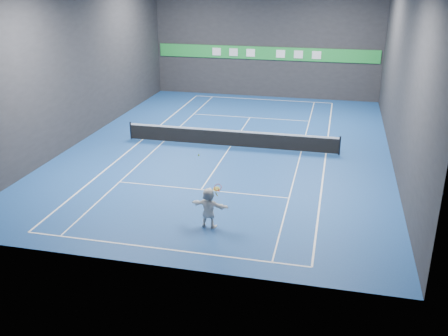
% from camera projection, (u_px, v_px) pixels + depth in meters
% --- Properties ---
extents(ground, '(26.00, 26.00, 0.00)m').
position_uv_depth(ground, '(230.00, 146.00, 29.13)').
color(ground, navy).
rests_on(ground, ground).
extents(wall_back, '(18.00, 0.10, 9.00)m').
position_uv_depth(wall_back, '(266.00, 40.00, 39.27)').
color(wall_back, '#252527').
rests_on(wall_back, ground).
extents(wall_front, '(18.00, 0.10, 9.00)m').
position_uv_depth(wall_front, '(143.00, 142.00, 15.69)').
color(wall_front, '#252527').
rests_on(wall_front, ground).
extents(wall_left, '(0.10, 26.00, 9.00)m').
position_uv_depth(wall_left, '(82.00, 63.00, 29.38)').
color(wall_left, '#252527').
rests_on(wall_left, ground).
extents(wall_right, '(0.10, 26.00, 9.00)m').
position_uv_depth(wall_right, '(402.00, 76.00, 25.58)').
color(wall_right, '#252527').
rests_on(wall_right, ground).
extents(baseline_near, '(10.98, 0.08, 0.01)m').
position_uv_depth(baseline_near, '(161.00, 249.00, 18.34)').
color(baseline_near, white).
rests_on(baseline_near, ground).
extents(baseline_far, '(10.98, 0.08, 0.01)m').
position_uv_depth(baseline_far, '(262.00, 99.00, 39.90)').
color(baseline_far, white).
rests_on(baseline_far, ground).
extents(sideline_doubles_left, '(0.08, 23.78, 0.01)m').
position_uv_depth(sideline_doubles_left, '(142.00, 140.00, 30.28)').
color(sideline_doubles_left, white).
rests_on(sideline_doubles_left, ground).
extents(sideline_doubles_right, '(0.08, 23.78, 0.01)m').
position_uv_depth(sideline_doubles_right, '(326.00, 154.00, 27.97)').
color(sideline_doubles_right, white).
rests_on(sideline_doubles_right, ground).
extents(sideline_singles_left, '(0.06, 23.78, 0.01)m').
position_uv_depth(sideline_singles_left, '(164.00, 141.00, 29.99)').
color(sideline_singles_left, white).
rests_on(sideline_singles_left, ground).
extents(sideline_singles_right, '(0.06, 23.78, 0.01)m').
position_uv_depth(sideline_singles_right, '(301.00, 152.00, 28.26)').
color(sideline_singles_right, white).
rests_on(sideline_singles_right, ground).
extents(service_line_near, '(8.23, 0.06, 0.01)m').
position_uv_depth(service_line_near, '(201.00, 190.00, 23.32)').
color(service_line_near, white).
rests_on(service_line_near, ground).
extents(service_line_far, '(8.23, 0.06, 0.01)m').
position_uv_depth(service_line_far, '(250.00, 117.00, 34.93)').
color(service_line_far, white).
rests_on(service_line_far, ground).
extents(center_service_line, '(0.06, 12.80, 0.01)m').
position_uv_depth(center_service_line, '(230.00, 146.00, 29.12)').
color(center_service_line, white).
rests_on(center_service_line, ground).
extents(player, '(1.60, 0.68, 1.67)m').
position_uv_depth(player, '(209.00, 208.00, 19.64)').
color(player, white).
rests_on(player, ground).
extents(tennis_ball, '(0.07, 0.07, 0.07)m').
position_uv_depth(tennis_ball, '(199.00, 155.00, 19.09)').
color(tennis_ball, '#BBEA27').
rests_on(tennis_ball, player).
extents(tennis_net, '(12.50, 0.10, 1.07)m').
position_uv_depth(tennis_net, '(231.00, 138.00, 28.93)').
color(tennis_net, black).
rests_on(tennis_net, ground).
extents(sponsor_banner, '(17.64, 0.11, 1.00)m').
position_uv_depth(sponsor_banner, '(266.00, 53.00, 39.57)').
color(sponsor_banner, green).
rests_on(sponsor_banner, wall_back).
extents(tennis_racket, '(0.45, 0.35, 0.56)m').
position_uv_depth(tennis_racket, '(218.00, 188.00, 19.30)').
color(tennis_racket, red).
rests_on(tennis_racket, player).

